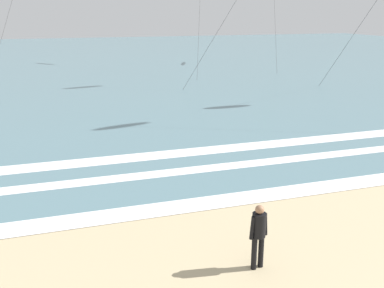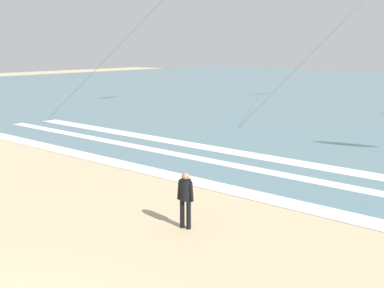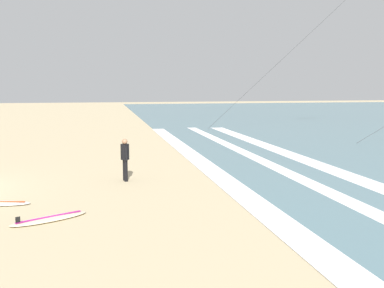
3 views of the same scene
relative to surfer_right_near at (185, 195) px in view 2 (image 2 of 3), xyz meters
The scene contains 4 objects.
wave_foam_shoreline 4.64m from the surfer_right_near, 54.12° to the left, with size 44.67×0.96×0.01m, color white.
wave_foam_mid_break 6.98m from the surfer_right_near, 72.74° to the left, with size 44.41×0.72×0.01m, color white.
wave_foam_outer_break 9.02m from the surfer_right_near, 75.85° to the left, with size 43.92×1.02×0.01m, color white.
surfer_right_near is the anchor object (origin of this frame).
Camera 2 is at (7.18, -2.66, 4.92)m, focal length 43.43 mm.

